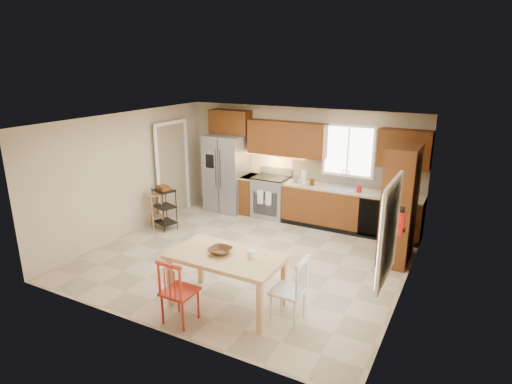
{
  "coord_description": "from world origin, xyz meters",
  "views": [
    {
      "loc": [
        3.51,
        -6.25,
        3.46
      ],
      "look_at": [
        -0.0,
        0.4,
        1.15
      ],
      "focal_mm": 30.0,
      "sensor_mm": 36.0,
      "label": 1
    }
  ],
  "objects_px": {
    "pantry": "(400,205)",
    "dining_table": "(227,281)",
    "chair_white": "(288,290)",
    "soap_bottle": "(359,188)",
    "fire_extinguisher": "(401,223)",
    "range_stove": "(271,197)",
    "bar_stool": "(156,210)",
    "utility_cart": "(165,209)",
    "refrigerator": "(227,173)",
    "table_bowl": "(220,254)",
    "chair_red": "(180,290)",
    "table_jar": "(252,255)"
  },
  "relations": [
    {
      "from": "chair_red",
      "to": "bar_stool",
      "type": "height_order",
      "value": "chair_red"
    },
    {
      "from": "pantry",
      "to": "fire_extinguisher",
      "type": "xyz_separation_m",
      "value": [
        0.2,
        -1.05,
        0.05
      ]
    },
    {
      "from": "table_jar",
      "to": "pantry",
      "type": "bearing_deg",
      "value": 59.61
    },
    {
      "from": "soap_bottle",
      "to": "table_bowl",
      "type": "distance_m",
      "value": 3.78
    },
    {
      "from": "dining_table",
      "to": "table_bowl",
      "type": "distance_m",
      "value": 0.42
    },
    {
      "from": "dining_table",
      "to": "utility_cart",
      "type": "bearing_deg",
      "value": 144.79
    },
    {
      "from": "chair_red",
      "to": "table_jar",
      "type": "height_order",
      "value": "chair_red"
    },
    {
      "from": "range_stove",
      "to": "utility_cart",
      "type": "relative_size",
      "value": 1.01
    },
    {
      "from": "table_jar",
      "to": "dining_table",
      "type": "bearing_deg",
      "value": -164.05
    },
    {
      "from": "table_bowl",
      "to": "bar_stool",
      "type": "height_order",
      "value": "table_bowl"
    },
    {
      "from": "table_jar",
      "to": "utility_cart",
      "type": "height_order",
      "value": "table_jar"
    },
    {
      "from": "bar_stool",
      "to": "utility_cart",
      "type": "relative_size",
      "value": 0.84
    },
    {
      "from": "chair_white",
      "to": "soap_bottle",
      "type": "bearing_deg",
      "value": 0.3
    },
    {
      "from": "chair_red",
      "to": "range_stove",
      "type": "bearing_deg",
      "value": 99.79
    },
    {
      "from": "utility_cart",
      "to": "table_bowl",
      "type": "bearing_deg",
      "value": -16.68
    },
    {
      "from": "bar_stool",
      "to": "utility_cart",
      "type": "distance_m",
      "value": 0.28
    },
    {
      "from": "chair_white",
      "to": "table_bowl",
      "type": "height_order",
      "value": "chair_white"
    },
    {
      "from": "chair_white",
      "to": "bar_stool",
      "type": "xyz_separation_m",
      "value": [
        -3.97,
        1.93,
        -0.1
      ]
    },
    {
      "from": "chair_white",
      "to": "range_stove",
      "type": "bearing_deg",
      "value": 29.3
    },
    {
      "from": "pantry",
      "to": "range_stove",
      "type": "bearing_deg",
      "value": 161.71
    },
    {
      "from": "refrigerator",
      "to": "range_stove",
      "type": "height_order",
      "value": "refrigerator"
    },
    {
      "from": "refrigerator",
      "to": "table_bowl",
      "type": "distance_m",
      "value": 4.23
    },
    {
      "from": "fire_extinguisher",
      "to": "refrigerator",
      "type": "bearing_deg",
      "value": 155.48
    },
    {
      "from": "pantry",
      "to": "dining_table",
      "type": "distance_m",
      "value": 3.38
    },
    {
      "from": "soap_bottle",
      "to": "fire_extinguisher",
      "type": "xyz_separation_m",
      "value": [
        1.15,
        -1.95,
        0.1
      ]
    },
    {
      "from": "refrigerator",
      "to": "bar_stool",
      "type": "relative_size",
      "value": 2.39
    },
    {
      "from": "chair_white",
      "to": "table_bowl",
      "type": "xyz_separation_m",
      "value": [
        -1.05,
        -0.05,
        0.33
      ]
    },
    {
      "from": "fire_extinguisher",
      "to": "range_stove",
      "type": "bearing_deg",
      "value": 147.38
    },
    {
      "from": "refrigerator",
      "to": "range_stove",
      "type": "distance_m",
      "value": 1.24
    },
    {
      "from": "chair_white",
      "to": "bar_stool",
      "type": "relative_size",
      "value": 1.26
    },
    {
      "from": "bar_stool",
      "to": "fire_extinguisher",
      "type": "bearing_deg",
      "value": -25.81
    },
    {
      "from": "chair_white",
      "to": "utility_cart",
      "type": "height_order",
      "value": "chair_white"
    },
    {
      "from": "pantry",
      "to": "utility_cart",
      "type": "bearing_deg",
      "value": -170.6
    },
    {
      "from": "fire_extinguisher",
      "to": "chair_white",
      "type": "height_order",
      "value": "fire_extinguisher"
    },
    {
      "from": "table_jar",
      "to": "fire_extinguisher",
      "type": "bearing_deg",
      "value": 42.15
    },
    {
      "from": "dining_table",
      "to": "chair_red",
      "type": "relative_size",
      "value": 1.7
    },
    {
      "from": "table_jar",
      "to": "range_stove",
      "type": "bearing_deg",
      "value": 111.78
    },
    {
      "from": "chair_red",
      "to": "chair_white",
      "type": "bearing_deg",
      "value": 28.53
    },
    {
      "from": "chair_white",
      "to": "bar_stool",
      "type": "height_order",
      "value": "chair_white"
    },
    {
      "from": "chair_white",
      "to": "refrigerator",
      "type": "bearing_deg",
      "value": 41.72
    },
    {
      "from": "range_stove",
      "to": "fire_extinguisher",
      "type": "xyz_separation_m",
      "value": [
        3.18,
        -2.04,
        0.64
      ]
    },
    {
      "from": "range_stove",
      "to": "pantry",
      "type": "relative_size",
      "value": 0.44
    },
    {
      "from": "refrigerator",
      "to": "dining_table",
      "type": "xyz_separation_m",
      "value": [
        2.23,
        -3.65,
        -0.51
      ]
    },
    {
      "from": "chair_white",
      "to": "table_jar",
      "type": "relative_size",
      "value": 6.58
    },
    {
      "from": "table_bowl",
      "to": "bar_stool",
      "type": "distance_m",
      "value": 3.55
    },
    {
      "from": "refrigerator",
      "to": "table_bowl",
      "type": "relative_size",
      "value": 5.51
    },
    {
      "from": "soap_bottle",
      "to": "fire_extinguisher",
      "type": "relative_size",
      "value": 0.53
    },
    {
      "from": "chair_red",
      "to": "dining_table",
      "type": "bearing_deg",
      "value": 61.93
    },
    {
      "from": "chair_red",
      "to": "chair_white",
      "type": "xyz_separation_m",
      "value": [
        1.3,
        0.7,
        0.0
      ]
    },
    {
      "from": "pantry",
      "to": "dining_table",
      "type": "bearing_deg",
      "value": -124.82
    }
  ]
}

